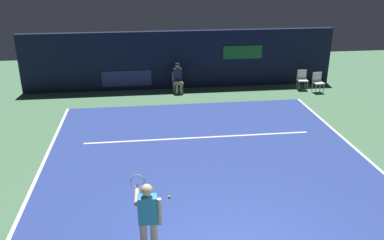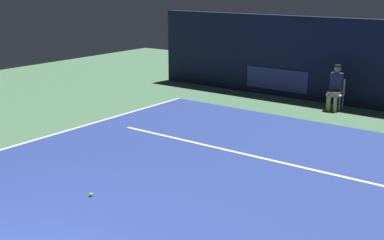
# 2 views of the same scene
# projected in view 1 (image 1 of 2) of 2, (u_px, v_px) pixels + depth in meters

# --- Properties ---
(ground_plane) EXTENTS (28.42, 28.42, 0.00)m
(ground_plane) POSITION_uv_depth(u_px,v_px,m) (208.00, 164.00, 11.84)
(ground_plane) COLOR #4C7A56
(court_surface) EXTENTS (9.61, 10.55, 0.01)m
(court_surface) POSITION_uv_depth(u_px,v_px,m) (208.00, 164.00, 11.84)
(court_surface) COLOR navy
(court_surface) RESTS_ON ground
(line_sideline_left) EXTENTS (0.10, 10.55, 0.01)m
(line_sideline_left) POSITION_uv_depth(u_px,v_px,m) (362.00, 154.00, 12.40)
(line_sideline_left) COLOR white
(line_sideline_left) RESTS_ON court_surface
(line_sideline_right) EXTENTS (0.10, 10.55, 0.01)m
(line_sideline_right) POSITION_uv_depth(u_px,v_px,m) (38.00, 173.00, 11.28)
(line_sideline_right) COLOR white
(line_sideline_right) RESTS_ON court_surface
(line_service) EXTENTS (7.49, 0.10, 0.01)m
(line_service) POSITION_uv_depth(u_px,v_px,m) (199.00, 138.00, 13.54)
(line_service) COLOR white
(line_service) RESTS_ON court_surface
(back_wall) EXTENTS (14.07, 0.33, 2.60)m
(back_wall) POSITION_uv_depth(u_px,v_px,m) (181.00, 60.00, 18.44)
(back_wall) COLOR #141933
(back_wall) RESTS_ON ground
(tennis_player) EXTENTS (0.59, 0.94, 1.73)m
(tennis_player) POSITION_uv_depth(u_px,v_px,m) (148.00, 218.00, 7.70)
(tennis_player) COLOR beige
(tennis_player) RESTS_ON ground
(line_judge_on_chair) EXTENTS (0.47, 0.55, 1.32)m
(line_judge_on_chair) POSITION_uv_depth(u_px,v_px,m) (178.00, 78.00, 17.89)
(line_judge_on_chair) COLOR white
(line_judge_on_chair) RESTS_ON ground
(courtside_chair_near) EXTENTS (0.48, 0.46, 0.88)m
(courtside_chair_near) POSITION_uv_depth(u_px,v_px,m) (302.00, 79.00, 18.44)
(courtside_chair_near) COLOR white
(courtside_chair_near) RESTS_ON ground
(courtside_chair_far) EXTENTS (0.47, 0.45, 0.88)m
(courtside_chair_far) POSITION_uv_depth(u_px,v_px,m) (318.00, 81.00, 18.06)
(courtside_chair_far) COLOR white
(courtside_chair_far) RESTS_ON ground
(tennis_ball) EXTENTS (0.07, 0.07, 0.07)m
(tennis_ball) POSITION_uv_depth(u_px,v_px,m) (169.00, 197.00, 10.12)
(tennis_ball) COLOR #CCE033
(tennis_ball) RESTS_ON court_surface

